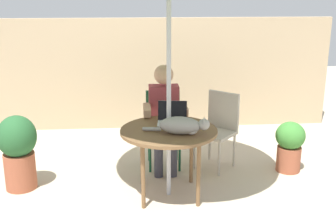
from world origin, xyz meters
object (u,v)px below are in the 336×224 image
object	(u,v)px
patio_table	(169,135)
chair_empty	(219,124)
person_seated	(164,112)
cat	(183,126)
potted_plant_by_chair	(18,149)
chair_occupied	(163,122)
laptop	(172,117)
potted_plant_near_fence	(290,144)

from	to	relation	value
patio_table	chair_empty	bearing A→B (deg)	47.90
person_seated	cat	world-z (taller)	person_seated
potted_plant_by_chair	patio_table	bearing A→B (deg)	-9.84
person_seated	cat	distance (m)	0.83
patio_table	chair_empty	xyz separation A→B (m)	(0.64, 0.71, -0.13)
chair_occupied	cat	size ratio (longest dim) A/B	1.39
person_seated	laptop	bearing A→B (deg)	-83.11
chair_empty	cat	world-z (taller)	chair_empty
person_seated	potted_plant_near_fence	distance (m)	1.49
chair_occupied	laptop	bearing A→B (deg)	-84.90
chair_occupied	potted_plant_near_fence	bearing A→B (deg)	-13.18
patio_table	person_seated	bearing A→B (deg)	90.00
person_seated	laptop	world-z (taller)	person_seated
chair_empty	laptop	world-z (taller)	laptop
patio_table	potted_plant_near_fence	world-z (taller)	patio_table
chair_occupied	patio_table	bearing A→B (deg)	-90.00
patio_table	potted_plant_near_fence	xyz separation A→B (m)	(1.43, 0.49, -0.32)
chair_occupied	potted_plant_by_chair	xyz separation A→B (m)	(-1.55, -0.55, -0.08)
patio_table	person_seated	world-z (taller)	person_seated
chair_occupied	potted_plant_by_chair	distance (m)	1.65
chair_empty	person_seated	distance (m)	0.67
chair_occupied	laptop	xyz separation A→B (m)	(0.05, -0.60, 0.25)
cat	chair_occupied	bearing A→B (deg)	97.16
patio_table	person_seated	xyz separation A→B (m)	(-0.00, 0.66, 0.04)
patio_table	potted_plant_by_chair	xyz separation A→B (m)	(-1.55, 0.27, -0.20)
cat	potted_plant_near_fence	xyz separation A→B (m)	(1.31, 0.63, -0.47)
chair_occupied	person_seated	size ratio (longest dim) A/B	0.72
person_seated	potted_plant_by_chair	world-z (taller)	person_seated
chair_occupied	chair_empty	bearing A→B (deg)	-9.49
laptop	potted_plant_near_fence	xyz separation A→B (m)	(1.38, 0.27, -0.45)
laptop	potted_plant_by_chair	world-z (taller)	laptop
chair_empty	potted_plant_by_chair	xyz separation A→B (m)	(-2.20, -0.44, -0.08)
patio_table	laptop	distance (m)	0.26
chair_occupied	cat	distance (m)	1.01
chair_empty	laptop	xyz separation A→B (m)	(-0.59, -0.49, 0.25)
person_seated	cat	xyz separation A→B (m)	(0.12, -0.81, 0.10)
patio_table	potted_plant_near_fence	distance (m)	1.54
patio_table	chair_occupied	distance (m)	0.83
patio_table	laptop	size ratio (longest dim) A/B	2.96
laptop	potted_plant_near_fence	distance (m)	1.47
patio_table	chair_occupied	world-z (taller)	chair_occupied
chair_empty	patio_table	bearing A→B (deg)	-132.10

